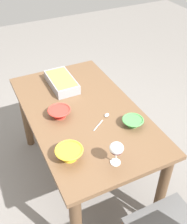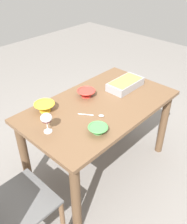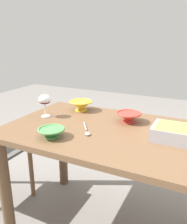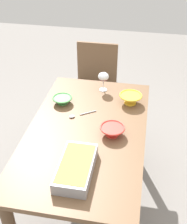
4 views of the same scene
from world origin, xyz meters
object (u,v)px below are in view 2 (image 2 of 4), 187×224
(casserole_dish, at_px, (125,84))
(serving_spoon, at_px, (97,115))
(wine_glass, at_px, (46,119))
(serving_bowl, at_px, (86,93))
(dining_table, at_px, (100,116))
(chair, at_px, (5,209))
(small_bowl, at_px, (45,107))
(mixing_bowl, at_px, (98,129))

(casserole_dish, xyz_separation_m, serving_spoon, (-0.54, -0.12, -0.04))
(wine_glass, bearing_deg, serving_bowl, 15.09)
(dining_table, height_order, chair, chair)
(wine_glass, height_order, small_bowl, wine_glass)
(dining_table, bearing_deg, serving_spoon, -146.46)
(dining_table, height_order, mixing_bowl, mixing_bowl)
(serving_bowl, xyz_separation_m, serving_spoon, (-0.17, -0.28, -0.03))
(dining_table, relative_size, chair, 1.55)
(dining_table, distance_m, serving_spoon, 0.23)
(small_bowl, bearing_deg, wine_glass, -123.30)
(casserole_dish, relative_size, serving_spoon, 1.97)
(mixing_bowl, bearing_deg, serving_bowl, 54.02)
(casserole_dish, distance_m, small_bowl, 0.82)
(chair, distance_m, mixing_bowl, 0.82)
(dining_table, relative_size, serving_bowl, 8.25)
(casserole_dish, bearing_deg, mixing_bowl, -158.61)
(chair, bearing_deg, wine_glass, 17.57)
(small_bowl, relative_size, serving_spoon, 0.93)
(serving_spoon, bearing_deg, dining_table, 33.54)
(wine_glass, xyz_separation_m, mixing_bowl, (0.25, -0.28, -0.09))
(dining_table, xyz_separation_m, serving_bowl, (0.01, 0.18, 0.17))
(mixing_bowl, bearing_deg, small_bowl, 100.48)
(dining_table, height_order, serving_spoon, serving_spoon)
(dining_table, bearing_deg, mixing_bowl, -140.11)
(wine_glass, relative_size, mixing_bowl, 1.05)
(dining_table, distance_m, serving_bowl, 0.25)
(chair, height_order, casserole_dish, chair)
(mixing_bowl, xyz_separation_m, serving_bowl, (0.31, 0.43, 0.01))
(dining_table, bearing_deg, serving_bowl, 85.75)
(dining_table, relative_size, wine_glass, 8.65)
(dining_table, bearing_deg, chair, -172.83)
(small_bowl, bearing_deg, mixing_bowl, -79.52)
(small_bowl, height_order, serving_bowl, small_bowl)
(small_bowl, height_order, serving_spoon, small_bowl)
(dining_table, xyz_separation_m, chair, (-1.06, -0.13, -0.13))
(chair, bearing_deg, serving_bowl, 16.28)
(wine_glass, distance_m, mixing_bowl, 0.38)
(serving_bowl, relative_size, serving_spoon, 0.90)
(mixing_bowl, height_order, small_bowl, small_bowl)
(chair, relative_size, mixing_bowl, 5.88)
(chair, relative_size, serving_spoon, 4.79)
(mixing_bowl, bearing_deg, chair, 171.33)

